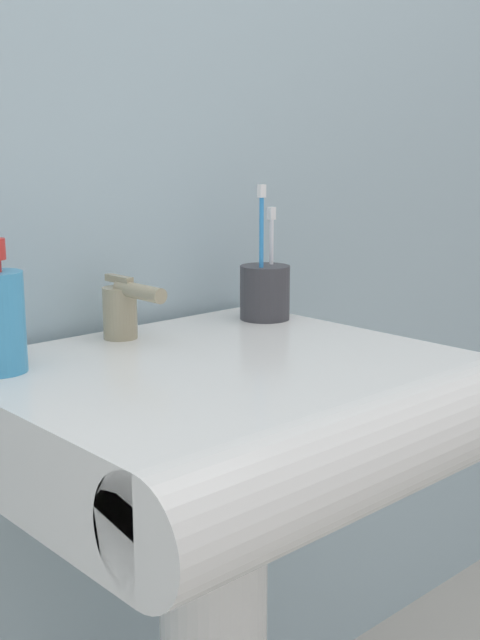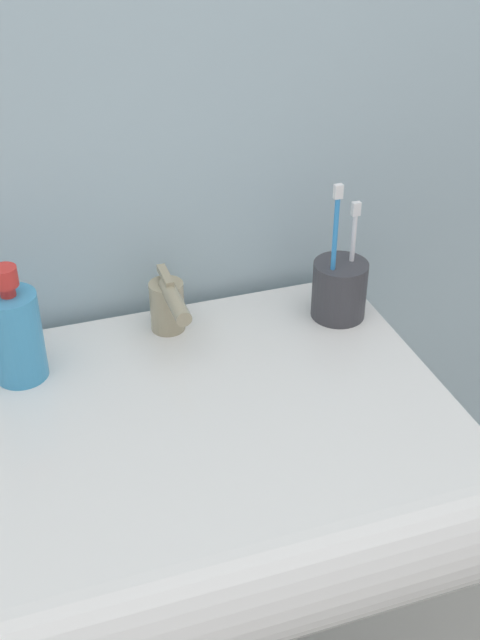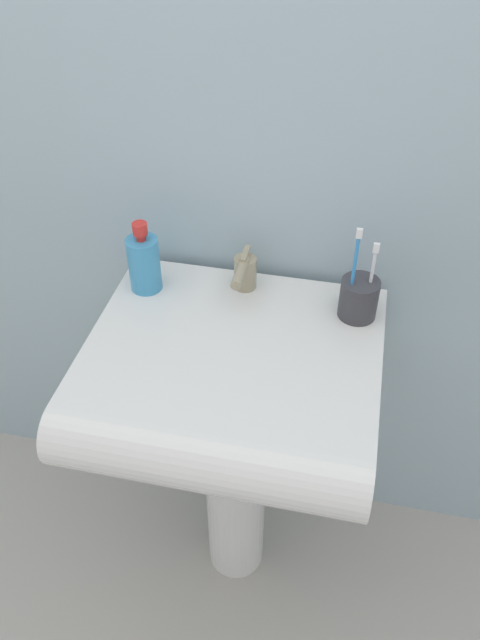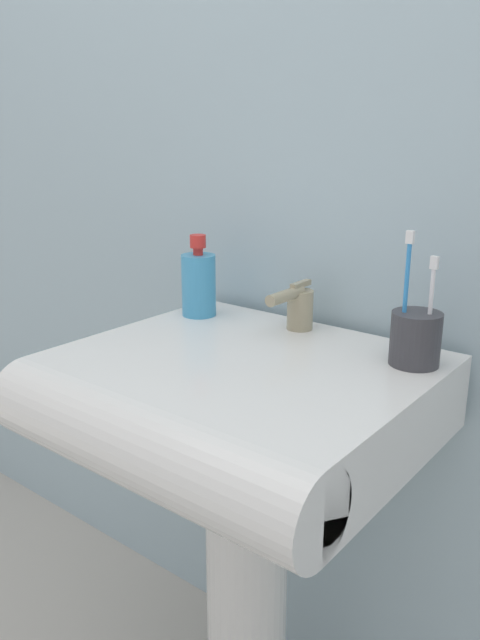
# 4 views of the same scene
# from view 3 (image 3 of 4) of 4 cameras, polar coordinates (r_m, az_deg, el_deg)

# --- Properties ---
(ground_plane) EXTENTS (6.00, 6.00, 0.00)m
(ground_plane) POSITION_cam_3_polar(r_m,az_deg,el_deg) (1.92, -0.36, -20.52)
(ground_plane) COLOR #ADA89E
(ground_plane) RESTS_ON ground
(wall_back) EXTENTS (5.00, 0.05, 2.40)m
(wall_back) POSITION_cam_3_polar(r_m,az_deg,el_deg) (1.29, 2.28, 18.73)
(wall_back) COLOR #9EB7C1
(wall_back) RESTS_ON ground
(sink_pedestal) EXTENTS (0.15, 0.15, 0.70)m
(sink_pedestal) POSITION_cam_3_polar(r_m,az_deg,el_deg) (1.62, -0.41, -14.57)
(sink_pedestal) COLOR white
(sink_pedestal) RESTS_ON ground
(sink_basin) EXTENTS (0.59, 0.54, 0.13)m
(sink_basin) POSITION_cam_3_polar(r_m,az_deg,el_deg) (1.27, -1.00, -5.72)
(sink_basin) COLOR white
(sink_basin) RESTS_ON sink_pedestal
(faucet) EXTENTS (0.05, 0.13, 0.09)m
(faucet) POSITION_cam_3_polar(r_m,az_deg,el_deg) (1.36, 0.40, 4.41)
(faucet) COLOR tan
(faucet) RESTS_ON sink_basin
(toothbrush_cup) EXTENTS (0.08, 0.08, 0.22)m
(toothbrush_cup) POSITION_cam_3_polar(r_m,az_deg,el_deg) (1.31, 10.81, 2.03)
(toothbrush_cup) COLOR #38383D
(toothbrush_cup) RESTS_ON sink_basin
(soap_bottle) EXTENTS (0.07, 0.07, 0.17)m
(soap_bottle) POSITION_cam_3_polar(r_m,az_deg,el_deg) (1.37, -8.77, 5.22)
(soap_bottle) COLOR #3F99CC
(soap_bottle) RESTS_ON sink_basin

